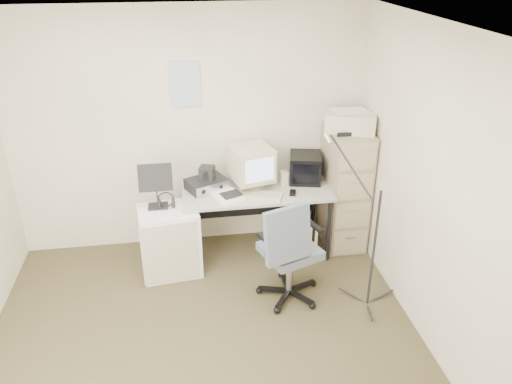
{
  "coord_description": "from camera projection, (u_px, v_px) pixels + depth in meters",
  "views": [
    {
      "loc": [
        -0.07,
        -3.05,
        2.98
      ],
      "look_at": [
        0.55,
        0.95,
        0.95
      ],
      "focal_mm": 35.0,
      "sensor_mm": 36.0,
      "label": 1
    }
  ],
  "objects": [
    {
      "name": "desk",
      "position": [
        256.0,
        220.0,
        5.24
      ],
      "size": [
        1.5,
        0.7,
        0.73
      ],
      "primitive_type": "cube",
      "color": "beige",
      "rests_on": "floor"
    },
    {
      "name": "pc_tower",
      "position": [
        299.0,
        236.0,
        5.26
      ],
      "size": [
        0.31,
        0.47,
        0.4
      ],
      "primitive_type": "cube",
      "rotation": [
        0.0,
        0.0,
        0.28
      ],
      "color": "beige",
      "rests_on": "floor"
    },
    {
      "name": "desk_speaker",
      "position": [
        284.0,
        178.0,
        5.14
      ],
      "size": [
        0.08,
        0.08,
        0.14
      ],
      "primitive_type": "cube",
      "rotation": [
        0.0,
        0.0,
        0.09
      ],
      "color": "#C4B896",
      "rests_on": "desk"
    },
    {
      "name": "wall_calendar",
      "position": [
        185.0,
        84.0,
        4.83
      ],
      "size": [
        0.3,
        0.02,
        0.44
      ],
      "primitive_type": "cube",
      "color": "white",
      "rests_on": "wall_back"
    },
    {
      "name": "side_cart",
      "position": [
        170.0,
        241.0,
        4.91
      ],
      "size": [
        0.61,
        0.51,
        0.69
      ],
      "primitive_type": "cube",
      "rotation": [
        0.0,
        0.0,
        0.12
      ],
      "color": "white",
      "rests_on": "floor"
    },
    {
      "name": "crt_monitor",
      "position": [
        251.0,
        167.0,
        5.05
      ],
      "size": [
        0.47,
        0.49,
        0.42
      ],
      "primitive_type": "cube",
      "rotation": [
        0.0,
        0.0,
        0.25
      ],
      "color": "beige",
      "rests_on": "desk"
    },
    {
      "name": "keyboard",
      "position": [
        258.0,
        195.0,
        4.92
      ],
      "size": [
        0.5,
        0.32,
        0.03
      ],
      "primitive_type": "cube",
      "rotation": [
        0.0,
        0.0,
        -0.35
      ],
      "color": "beige",
      "rests_on": "desk"
    },
    {
      "name": "ceiling",
      "position": [
        188.0,
        34.0,
        2.92
      ],
      "size": [
        3.6,
        3.6,
        0.01
      ],
      "primitive_type": "cube",
      "color": "white",
      "rests_on": "ground"
    },
    {
      "name": "filing_cabinet",
      "position": [
        344.0,
        188.0,
        5.27
      ],
      "size": [
        0.4,
        0.6,
        1.3
      ],
      "primitive_type": "cube",
      "color": "gray",
      "rests_on": "floor"
    },
    {
      "name": "music_stand",
      "position": [
        156.0,
        185.0,
        4.71
      ],
      "size": [
        0.34,
        0.23,
        0.46
      ],
      "primitive_type": "cube",
      "rotation": [
        0.0,
        0.0,
        -0.21
      ],
      "color": "black",
      "rests_on": "side_cart"
    },
    {
      "name": "radio_receiver",
      "position": [
        207.0,
        184.0,
        5.06
      ],
      "size": [
        0.47,
        0.41,
        0.11
      ],
      "primitive_type": "cube",
      "rotation": [
        0.0,
        0.0,
        0.43
      ],
      "color": "black",
      "rests_on": "desk"
    },
    {
      "name": "wall_right",
      "position": [
        441.0,
        201.0,
        3.72
      ],
      "size": [
        0.02,
        3.6,
        2.5
      ],
      "primitive_type": "cube",
      "color": "#F4E7CE",
      "rests_on": "ground"
    },
    {
      "name": "mic_stand",
      "position": [
        376.0,
        233.0,
        4.26
      ],
      "size": [
        0.03,
        0.03,
        1.51
      ],
      "primitive_type": "cylinder",
      "rotation": [
        0.0,
        0.0,
        1.9
      ],
      "color": "black",
      "rests_on": "floor"
    },
    {
      "name": "headphones",
      "position": [
        166.0,
        202.0,
        4.78
      ],
      "size": [
        0.23,
        0.23,
        0.03
      ],
      "primitive_type": "torus",
      "rotation": [
        0.0,
        0.0,
        0.42
      ],
      "color": "black",
      "rests_on": "side_cart"
    },
    {
      "name": "wall_back",
      "position": [
        190.0,
        132.0,
        5.07
      ],
      "size": [
        3.6,
        0.02,
        2.5
      ],
      "primitive_type": "cube",
      "color": "#F4E7CE",
      "rests_on": "ground"
    },
    {
      "name": "crt_tv",
      "position": [
        305.0,
        168.0,
        5.2
      ],
      "size": [
        0.38,
        0.4,
        0.29
      ],
      "primitive_type": "cube",
      "rotation": [
        0.0,
        0.0,
        -0.22
      ],
      "color": "black",
      "rests_on": "desk"
    },
    {
      "name": "papers",
      "position": [
        227.0,
        196.0,
        4.91
      ],
      "size": [
        0.34,
        0.39,
        0.02
      ],
      "primitive_type": "cube",
      "rotation": [
        0.0,
        0.0,
        0.35
      ],
      "color": "white",
      "rests_on": "desk"
    },
    {
      "name": "office_chair",
      "position": [
        290.0,
        249.0,
        4.47
      ],
      "size": [
        0.77,
        0.77,
        1.04
      ],
      "primitive_type": "cube",
      "rotation": [
        0.0,
        0.0,
        0.35
      ],
      "color": "slate",
      "rests_on": "floor"
    },
    {
      "name": "mouse",
      "position": [
        293.0,
        193.0,
        4.97
      ],
      "size": [
        0.09,
        0.12,
        0.03
      ],
      "primitive_type": "cube",
      "rotation": [
        0.0,
        0.0,
        -0.28
      ],
      "color": "black",
      "rests_on": "desk"
    },
    {
      "name": "floor",
      "position": [
        207.0,
        354.0,
        4.04
      ],
      "size": [
        3.6,
        3.6,
        0.01
      ],
      "primitive_type": "cube",
      "color": "#403A1F",
      "rests_on": "ground"
    },
    {
      "name": "radio_speaker",
      "position": [
        207.0,
        173.0,
        4.99
      ],
      "size": [
        0.18,
        0.17,
        0.14
      ],
      "primitive_type": "cube",
      "rotation": [
        0.0,
        0.0,
        -0.31
      ],
      "color": "black",
      "rests_on": "radio_receiver"
    },
    {
      "name": "printer",
      "position": [
        351.0,
        121.0,
        4.93
      ],
      "size": [
        0.57,
        0.49,
        0.19
      ],
      "primitive_type": "cube",
      "rotation": [
        0.0,
        0.0,
        -0.38
      ],
      "color": "beige",
      "rests_on": "filing_cabinet"
    }
  ]
}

